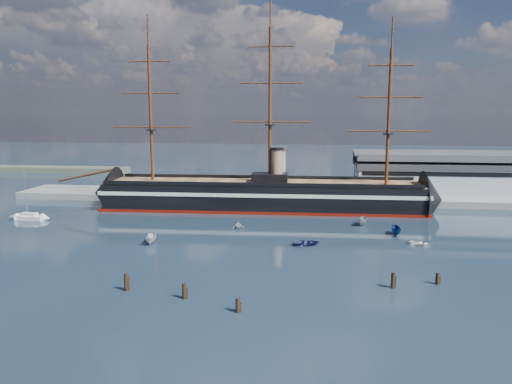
# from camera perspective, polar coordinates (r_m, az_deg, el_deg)

# --- Properties ---
(ground) EXTENTS (600.00, 600.00, 0.00)m
(ground) POSITION_cam_1_polar(r_m,az_deg,el_deg) (122.39, -0.05, -3.78)
(ground) COLOR #162733
(ground) RESTS_ON ground
(quay) EXTENTS (180.00, 18.00, 2.00)m
(quay) POSITION_cam_1_polar(r_m,az_deg,el_deg) (156.86, 5.18, -0.92)
(quay) COLOR slate
(quay) RESTS_ON ground
(warehouse) EXTENTS (63.00, 21.00, 11.60)m
(warehouse) POSITION_cam_1_polar(r_m,az_deg,el_deg) (165.39, 22.14, 1.76)
(warehouse) COLOR #B7BABC
(warehouse) RESTS_ON ground
(quay_tower) EXTENTS (5.00, 5.00, 15.00)m
(quay_tower) POSITION_cam_1_polar(r_m,az_deg,el_deg) (152.83, 2.57, 2.54)
(quay_tower) COLOR silver
(quay_tower) RESTS_ON ground
(warship) EXTENTS (113.08, 18.47, 53.94)m
(warship) POSITION_cam_1_polar(r_m,az_deg,el_deg) (141.33, 0.06, -0.35)
(warship) COLOR black
(warship) RESTS_ON ground
(sailboat) EXTENTS (8.34, 3.38, 12.96)m
(sailboat) POSITION_cam_1_polar(r_m,az_deg,el_deg) (140.42, -24.48, -2.58)
(sailboat) COLOR white
(sailboat) RESTS_ON ground
(motorboat_a) EXTENTS (6.26, 3.16, 2.39)m
(motorboat_a) POSITION_cam_1_polar(r_m,az_deg,el_deg) (107.72, -11.88, -5.80)
(motorboat_a) COLOR silver
(motorboat_a) RESTS_ON ground
(motorboat_b) EXTENTS (2.31, 3.70, 1.61)m
(motorboat_b) POSITION_cam_1_polar(r_m,az_deg,el_deg) (104.71, 5.77, -6.08)
(motorboat_b) COLOR navy
(motorboat_b) RESTS_ON ground
(motorboat_c) EXTENTS (6.38, 3.96, 2.40)m
(motorboat_c) POSITION_cam_1_polar(r_m,az_deg,el_deg) (124.98, 12.06, -3.71)
(motorboat_c) COLOR gray
(motorboat_c) RESTS_ON ground
(motorboat_d) EXTENTS (5.75, 3.76, 1.95)m
(motorboat_d) POSITION_cam_1_polar(r_m,az_deg,el_deg) (118.89, -2.04, -4.18)
(motorboat_d) COLOR silver
(motorboat_d) RESTS_ON ground
(motorboat_e) EXTENTS (2.60, 3.18, 1.40)m
(motorboat_e) POSITION_cam_1_polar(r_m,az_deg,el_deg) (109.37, 18.34, -5.85)
(motorboat_e) COLOR white
(motorboat_e) RESTS_ON ground
(motorboat_f) EXTENTS (6.19, 2.45, 2.45)m
(motorboat_f) POSITION_cam_1_polar(r_m,az_deg,el_deg) (116.77, 15.73, -4.77)
(motorboat_f) COLOR navy
(motorboat_f) RESTS_ON ground
(piling_near_left) EXTENTS (0.64, 0.64, 3.53)m
(piling_near_left) POSITION_cam_1_polar(r_m,az_deg,el_deg) (81.49, -14.59, -10.86)
(piling_near_left) COLOR black
(piling_near_left) RESTS_ON ground
(piling_near_mid) EXTENTS (0.64, 0.64, 2.78)m
(piling_near_mid) POSITION_cam_1_polar(r_m,az_deg,el_deg) (71.19, -2.10, -13.57)
(piling_near_mid) COLOR black
(piling_near_mid) RESTS_ON ground
(piling_near_right) EXTENTS (0.64, 0.64, 3.29)m
(piling_near_right) POSITION_cam_1_polar(r_m,az_deg,el_deg) (82.90, 15.35, -10.54)
(piling_near_right) COLOR black
(piling_near_right) RESTS_ON ground
(piling_far_right) EXTENTS (0.64, 0.64, 2.62)m
(piling_far_right) POSITION_cam_1_polar(r_m,az_deg,el_deg) (86.75, 19.99, -9.88)
(piling_far_right) COLOR black
(piling_far_right) RESTS_ON ground
(piling_extra) EXTENTS (0.64, 0.64, 3.12)m
(piling_extra) POSITION_cam_1_polar(r_m,az_deg,el_deg) (76.54, -8.19, -11.98)
(piling_extra) COLOR black
(piling_extra) RESTS_ON ground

